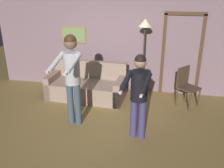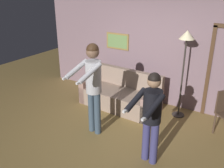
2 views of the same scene
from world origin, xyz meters
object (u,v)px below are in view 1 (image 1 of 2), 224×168
(person_standing_left, at_px, (72,71))
(dining_chair_distant, at_px, (186,84))
(couch, at_px, (87,87))
(torchiere_lamp, at_px, (145,34))
(person_standing_right, at_px, (139,90))

(person_standing_left, bearing_deg, dining_chair_distant, 30.24)
(person_standing_left, relative_size, dining_chair_distant, 1.98)
(couch, height_order, person_standing_left, person_standing_left)
(torchiere_lamp, bearing_deg, person_standing_right, -87.74)
(person_standing_left, bearing_deg, couch, 95.63)
(torchiere_lamp, distance_m, dining_chair_distant, 1.52)
(person_standing_left, relative_size, person_standing_right, 1.15)
(couch, distance_m, dining_chair_distant, 2.40)
(couch, xyz_separation_m, torchiere_lamp, (1.37, 0.30, 1.33))
(person_standing_right, bearing_deg, couch, 133.21)
(person_standing_right, distance_m, dining_chair_distant, 1.88)
(couch, height_order, dining_chair_distant, dining_chair_distant)
(torchiere_lamp, bearing_deg, person_standing_left, -127.90)
(person_standing_left, xyz_separation_m, person_standing_right, (1.31, -0.24, -0.18))
(person_standing_right, height_order, dining_chair_distant, person_standing_right)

